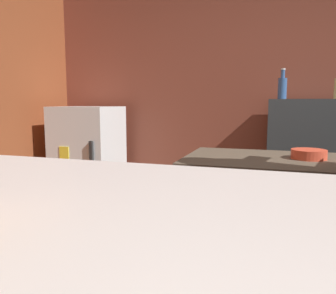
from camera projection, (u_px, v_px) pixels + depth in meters
wall_back at (306, 84)px, 3.11m from camera, size 5.20×0.10×2.70m
back_shelf at (326, 170)px, 2.89m from camera, size 0.98×0.36×1.21m
mini_fridge at (89, 163)px, 3.41m from camera, size 0.60×0.58×1.14m
mixing_bowl at (309, 154)px, 1.68m from camera, size 0.17×0.17×0.05m
bottle_vinegar at (282, 87)px, 2.85m from camera, size 0.07×0.07×0.26m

